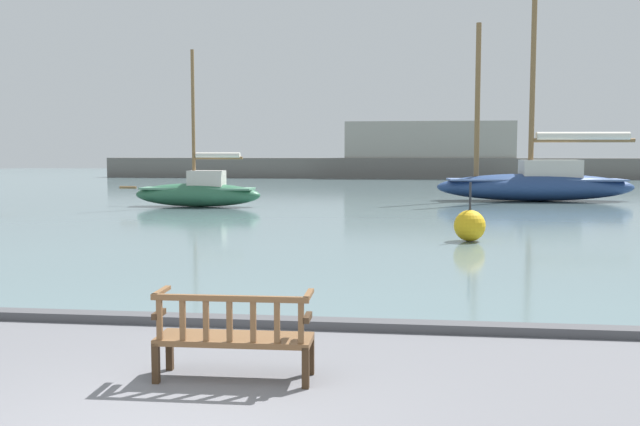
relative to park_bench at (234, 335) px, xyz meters
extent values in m
cube|color=slate|center=(-0.31, 42.40, -0.43)|extent=(100.00, 80.00, 0.08)
cube|color=#4C4C50|center=(-0.31, 2.25, -0.41)|extent=(40.00, 0.30, 0.12)
cube|color=#3D2A19|center=(-0.77, 0.24, -0.26)|extent=(0.07, 0.07, 0.42)
cube|color=#3D2A19|center=(0.76, 0.28, -0.26)|extent=(0.07, 0.07, 0.42)
cube|color=#3D2A19|center=(-0.76, -0.21, -0.26)|extent=(0.07, 0.07, 0.42)
cube|color=#3D2A19|center=(0.77, -0.17, -0.26)|extent=(0.07, 0.07, 0.42)
cube|color=brown|center=(0.00, 0.04, -0.05)|extent=(1.61, 0.56, 0.06)
cube|color=brown|center=(0.00, -0.18, 0.42)|extent=(1.60, 0.09, 0.06)
cube|color=brown|center=(-0.72, -0.20, 0.19)|extent=(0.06, 0.04, 0.41)
cube|color=brown|center=(-0.48, -0.19, 0.19)|extent=(0.06, 0.04, 0.41)
cube|color=brown|center=(-0.24, -0.19, 0.19)|extent=(0.06, 0.04, 0.41)
cube|color=brown|center=(0.00, -0.18, 0.19)|extent=(0.06, 0.04, 0.41)
cube|color=brown|center=(0.24, -0.18, 0.19)|extent=(0.06, 0.04, 0.41)
cube|color=brown|center=(0.48, -0.17, 0.19)|extent=(0.06, 0.04, 0.41)
cube|color=brown|center=(0.72, -0.17, 0.19)|extent=(0.06, 0.04, 0.41)
cube|color=#3D2A19|center=(-0.77, -0.07, 0.22)|extent=(0.07, 0.30, 0.06)
cube|color=brown|center=(-0.77, 0.02, 0.43)|extent=(0.07, 0.47, 0.04)
cube|color=#3D2A19|center=(0.77, -0.04, 0.22)|extent=(0.07, 0.30, 0.06)
cube|color=brown|center=(0.77, 0.05, 0.43)|extent=(0.07, 0.47, 0.04)
ellipsoid|color=navy|center=(7.49, 26.44, 0.24)|extent=(9.06, 3.02, 1.25)
cube|color=#516B9E|center=(7.49, 26.44, 0.58)|extent=(7.95, 2.35, 0.08)
cube|color=beige|center=(8.16, 26.49, 1.05)|extent=(2.71, 1.49, 0.86)
cylinder|color=brown|center=(7.27, 26.43, 5.19)|extent=(0.24, 0.24, 9.14)
cylinder|color=brown|center=(9.57, 26.60, 2.37)|extent=(4.61, 0.53, 0.19)
cylinder|color=silver|center=(9.57, 26.60, 2.56)|extent=(4.17, 0.69, 0.38)
cylinder|color=brown|center=(4.83, 26.24, 4.12)|extent=(0.24, 0.24, 7.01)
ellipsoid|color=#2D6647|center=(-6.82, 21.24, 0.09)|extent=(5.31, 1.53, 0.96)
cube|color=#5B9375|center=(-6.82, 21.24, 0.36)|extent=(4.67, 1.17, 0.08)
cube|color=beige|center=(-6.42, 21.23, 0.74)|extent=(1.47, 0.80, 0.70)
cylinder|color=brown|center=(-6.95, 21.25, 3.18)|extent=(0.14, 0.14, 5.56)
cylinder|color=brown|center=(-5.93, 21.22, 1.60)|extent=(2.05, 0.17, 0.11)
cylinder|color=silver|center=(-5.93, 21.22, 1.71)|extent=(1.84, 0.27, 0.22)
cylinder|color=brown|center=(-9.81, 21.33, 0.38)|extent=(0.72, 0.13, 0.11)
sphere|color=gold|center=(3.30, 11.18, 0.01)|extent=(0.79, 0.79, 0.79)
cylinder|color=#2D2D33|center=(3.30, 11.18, 0.75)|extent=(0.06, 0.06, 0.70)
cube|color=#66605B|center=(-0.31, 52.85, 0.42)|extent=(47.49, 2.40, 1.78)
cube|color=gray|center=(3.41, 52.85, 2.81)|extent=(13.89, 2.00, 3.01)
camera|label=1|loc=(1.76, -7.00, 1.88)|focal=40.00mm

